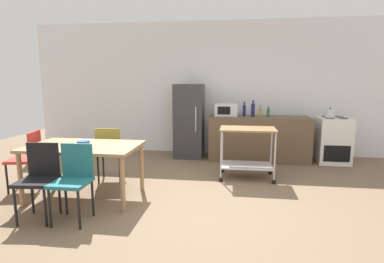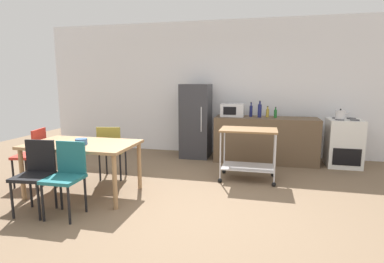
{
  "view_description": "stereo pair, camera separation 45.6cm",
  "coord_description": "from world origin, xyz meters",
  "px_view_note": "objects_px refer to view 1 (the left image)",
  "views": [
    {
      "loc": [
        0.4,
        -3.65,
        1.62
      ],
      "look_at": [
        -0.28,
        1.2,
        0.8
      ],
      "focal_mm": 28.48,
      "sensor_mm": 36.0,
      "label": 1
    },
    {
      "loc": [
        0.85,
        -3.57,
        1.62
      ],
      "look_at": [
        -0.28,
        1.2,
        0.8
      ],
      "focal_mm": 28.48,
      "sensor_mm": 36.0,
      "label": 2
    }
  ],
  "objects_px": {
    "chair_black": "(39,176)",
    "bottle_sparkling_water": "(260,112)",
    "stove_oven": "(333,140)",
    "kettle": "(330,113)",
    "chair_red": "(28,156)",
    "dining_table": "(84,151)",
    "chair_olive": "(110,150)",
    "bottle_soda": "(253,110)",
    "bottle_wine": "(244,110)",
    "refrigerator": "(189,121)",
    "chair_teal": "(73,177)",
    "microwave": "(226,110)",
    "fruit_bowl": "(84,144)",
    "bottle_hot_sauce": "(268,113)",
    "kitchen_cart": "(247,145)"
  },
  "relations": [
    {
      "from": "chair_teal",
      "to": "microwave",
      "type": "xyz_separation_m",
      "value": [
        1.66,
        3.13,
        0.51
      ]
    },
    {
      "from": "chair_red",
      "to": "refrigerator",
      "type": "distance_m",
      "value": 3.15
    },
    {
      "from": "chair_black",
      "to": "microwave",
      "type": "distance_m",
      "value": 3.8
    },
    {
      "from": "chair_red",
      "to": "kettle",
      "type": "height_order",
      "value": "kettle"
    },
    {
      "from": "dining_table",
      "to": "kitchen_cart",
      "type": "height_order",
      "value": "kitchen_cart"
    },
    {
      "from": "fruit_bowl",
      "to": "chair_olive",
      "type": "bearing_deg",
      "value": 89.52
    },
    {
      "from": "dining_table",
      "to": "bottle_hot_sauce",
      "type": "distance_m",
      "value": 3.66
    },
    {
      "from": "dining_table",
      "to": "stove_oven",
      "type": "relative_size",
      "value": 1.63
    },
    {
      "from": "bottle_hot_sauce",
      "to": "kettle",
      "type": "relative_size",
      "value": 0.88
    },
    {
      "from": "stove_oven",
      "to": "kitchen_cart",
      "type": "bearing_deg",
      "value": -143.92
    },
    {
      "from": "microwave",
      "to": "fruit_bowl",
      "type": "relative_size",
      "value": 2.82
    },
    {
      "from": "fruit_bowl",
      "to": "bottle_wine",
      "type": "bearing_deg",
      "value": 50.08
    },
    {
      "from": "kitchen_cart",
      "to": "bottle_soda",
      "type": "xyz_separation_m",
      "value": [
        0.14,
        1.23,
        0.46
      ]
    },
    {
      "from": "microwave",
      "to": "bottle_wine",
      "type": "xyz_separation_m",
      "value": [
        0.37,
        0.04,
        -0.01
      ]
    },
    {
      "from": "stove_oven",
      "to": "kettle",
      "type": "relative_size",
      "value": 3.84
    },
    {
      "from": "chair_teal",
      "to": "bottle_soda",
      "type": "distance_m",
      "value": 3.82
    },
    {
      "from": "stove_oven",
      "to": "refrigerator",
      "type": "distance_m",
      "value": 2.92
    },
    {
      "from": "dining_table",
      "to": "chair_teal",
      "type": "distance_m",
      "value": 0.71
    },
    {
      "from": "chair_teal",
      "to": "microwave",
      "type": "bearing_deg",
      "value": 60.86
    },
    {
      "from": "chair_teal",
      "to": "dining_table",
      "type": "bearing_deg",
      "value": 105.9
    },
    {
      "from": "refrigerator",
      "to": "chair_teal",
      "type": "bearing_deg",
      "value": -105.42
    },
    {
      "from": "dining_table",
      "to": "chair_olive",
      "type": "height_order",
      "value": "chair_olive"
    },
    {
      "from": "chair_red",
      "to": "bottle_wine",
      "type": "distance_m",
      "value": 4.0
    },
    {
      "from": "microwave",
      "to": "stove_oven",
      "type": "bearing_deg",
      "value": -0.46
    },
    {
      "from": "chair_red",
      "to": "bottle_soda",
      "type": "relative_size",
      "value": 2.71
    },
    {
      "from": "chair_olive",
      "to": "stove_oven",
      "type": "bearing_deg",
      "value": -167.14
    },
    {
      "from": "stove_oven",
      "to": "bottle_wine",
      "type": "height_order",
      "value": "bottle_wine"
    },
    {
      "from": "dining_table",
      "to": "bottle_wine",
      "type": "xyz_separation_m",
      "value": [
        2.23,
        2.5,
        0.35
      ]
    },
    {
      "from": "chair_olive",
      "to": "fruit_bowl",
      "type": "xyz_separation_m",
      "value": [
        -0.01,
        -0.81,
        0.27
      ]
    },
    {
      "from": "bottle_sparkling_water",
      "to": "kitchen_cart",
      "type": "bearing_deg",
      "value": -102.78
    },
    {
      "from": "bottle_soda",
      "to": "fruit_bowl",
      "type": "distance_m",
      "value": 3.45
    },
    {
      "from": "chair_olive",
      "to": "bottle_wine",
      "type": "bearing_deg",
      "value": -151.47
    },
    {
      "from": "chair_olive",
      "to": "bottle_sparkling_water",
      "type": "distance_m",
      "value": 3.11
    },
    {
      "from": "chair_black",
      "to": "microwave",
      "type": "bearing_deg",
      "value": 50.54
    },
    {
      "from": "chair_black",
      "to": "bottle_sparkling_water",
      "type": "height_order",
      "value": "bottle_sparkling_water"
    },
    {
      "from": "chair_red",
      "to": "kitchen_cart",
      "type": "height_order",
      "value": "chair_red"
    },
    {
      "from": "chair_red",
      "to": "bottle_hot_sauce",
      "type": "bearing_deg",
      "value": 110.14
    },
    {
      "from": "dining_table",
      "to": "bottle_sparkling_water",
      "type": "bearing_deg",
      "value": 44.43
    },
    {
      "from": "chair_black",
      "to": "microwave",
      "type": "xyz_separation_m",
      "value": [
        2.08,
        3.13,
        0.51
      ]
    },
    {
      "from": "refrigerator",
      "to": "kitchen_cart",
      "type": "distance_m",
      "value": 1.79
    },
    {
      "from": "stove_oven",
      "to": "fruit_bowl",
      "type": "height_order",
      "value": "stove_oven"
    },
    {
      "from": "bottle_soda",
      "to": "microwave",
      "type": "bearing_deg",
      "value": 175.76
    },
    {
      "from": "bottle_wine",
      "to": "bottle_hot_sauce",
      "type": "relative_size",
      "value": 1.4
    },
    {
      "from": "dining_table",
      "to": "refrigerator",
      "type": "xyz_separation_m",
      "value": [
        1.08,
        2.53,
        0.1
      ]
    },
    {
      "from": "microwave",
      "to": "refrigerator",
      "type": "bearing_deg",
      "value": 175.3
    },
    {
      "from": "bottle_hot_sauce",
      "to": "stove_oven",
      "type": "bearing_deg",
      "value": 0.47
    },
    {
      "from": "fruit_bowl",
      "to": "kettle",
      "type": "bearing_deg",
      "value": 32.69
    },
    {
      "from": "chair_red",
      "to": "fruit_bowl",
      "type": "relative_size",
      "value": 5.45
    },
    {
      "from": "microwave",
      "to": "kettle",
      "type": "xyz_separation_m",
      "value": [
        2.0,
        -0.12,
        -0.03
      ]
    },
    {
      "from": "bottle_sparkling_water",
      "to": "fruit_bowl",
      "type": "xyz_separation_m",
      "value": [
        -2.5,
        -2.6,
        -0.2
      ]
    }
  ]
}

